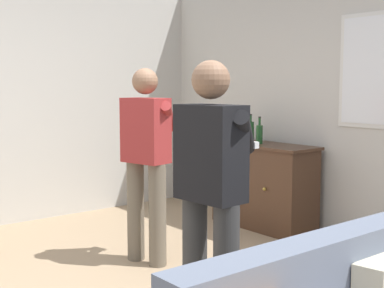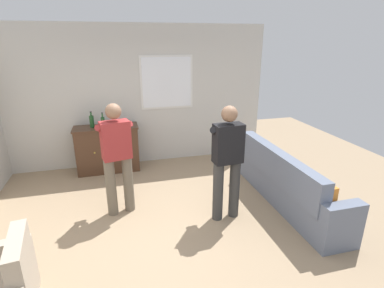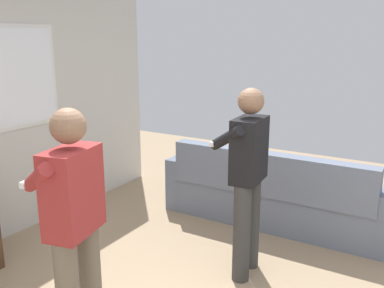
# 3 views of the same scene
# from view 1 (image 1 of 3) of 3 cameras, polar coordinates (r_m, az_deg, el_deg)

# --- Properties ---
(wall_back_with_window) EXTENTS (5.20, 0.15, 2.80)m
(wall_back_with_window) POSITION_cam_1_polar(r_m,az_deg,el_deg) (5.51, 16.21, 4.73)
(wall_back_with_window) COLOR beige
(wall_back_with_window) RESTS_ON ground
(sideboard_cabinet) EXTENTS (1.21, 0.49, 0.91)m
(sideboard_cabinet) POSITION_cam_1_polar(r_m,az_deg,el_deg) (5.83, 7.64, -4.42)
(sideboard_cabinet) COLOR #472D1E
(sideboard_cabinet) RESTS_ON ground
(bottle_wine_green) EXTENTS (0.08, 0.08, 0.31)m
(bottle_wine_green) POSITION_cam_1_polar(r_m,az_deg,el_deg) (5.94, 6.23, 1.39)
(bottle_wine_green) COLOR #1E4C23
(bottle_wine_green) RESTS_ON sideboard_cabinet
(bottle_liquor_amber) EXTENTS (0.07, 0.07, 0.29)m
(bottle_liquor_amber) POSITION_cam_1_polar(r_m,az_deg,el_deg) (5.75, 7.20, 1.10)
(bottle_liquor_amber) COLOR #1E4C23
(bottle_liquor_amber) RESTS_ON sideboard_cabinet
(person_standing_left) EXTENTS (0.54, 0.51, 1.68)m
(person_standing_left) POSITION_cam_1_polar(r_m,az_deg,el_deg) (4.58, -4.85, -1.24)
(person_standing_left) COLOR #6B6051
(person_standing_left) RESTS_ON ground
(person_standing_right) EXTENTS (0.56, 0.49, 1.68)m
(person_standing_right) POSITION_cam_1_polar(r_m,az_deg,el_deg) (3.09, 2.12, -4.94)
(person_standing_right) COLOR #383838
(person_standing_right) RESTS_ON ground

